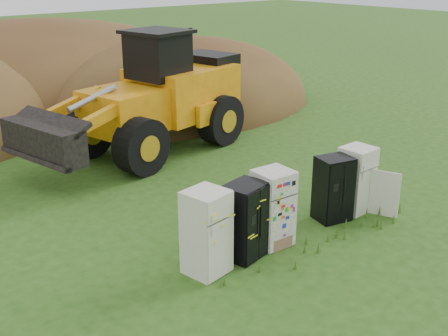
% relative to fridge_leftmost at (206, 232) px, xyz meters
% --- Properties ---
extents(ground, '(120.00, 120.00, 0.00)m').
position_rel_fridge_leftmost_xyz_m(ground, '(2.53, -0.01, -0.90)').
color(ground, '#264B14').
rests_on(ground, ground).
extents(fridge_leftmost, '(0.92, 0.89, 1.81)m').
position_rel_fridge_leftmost_xyz_m(fridge_leftmost, '(0.00, 0.00, 0.00)').
color(fridge_leftmost, silver).
rests_on(fridge_leftmost, ground).
extents(fridge_black_side, '(1.01, 0.87, 1.69)m').
position_rel_fridge_leftmost_xyz_m(fridge_black_side, '(1.05, -0.01, -0.06)').
color(fridge_black_side, black).
rests_on(fridge_black_side, ground).
extents(fridge_sticker, '(0.84, 0.78, 1.78)m').
position_rel_fridge_leftmost_xyz_m(fridge_sticker, '(1.90, 0.02, -0.02)').
color(fridge_sticker, white).
rests_on(fridge_sticker, ground).
extents(fridge_black_right, '(0.95, 0.85, 1.63)m').
position_rel_fridge_leftmost_xyz_m(fridge_black_right, '(3.97, 0.01, -0.09)').
color(fridge_black_right, black).
rests_on(fridge_black_right, ground).
extents(fridge_open_door, '(0.80, 0.74, 1.71)m').
position_rel_fridge_leftmost_xyz_m(fridge_open_door, '(4.82, -0.02, -0.05)').
color(fridge_open_door, silver).
rests_on(fridge_open_door, ground).
extents(wheel_loader, '(8.78, 4.98, 4.00)m').
position_rel_fridge_leftmost_xyz_m(wheel_loader, '(2.85, 7.23, 1.10)').
color(wheel_loader, orange).
rests_on(wheel_loader, ground).
extents(dirt_mound_right, '(12.99, 9.53, 6.07)m').
position_rel_fridge_leftmost_xyz_m(dirt_mound_right, '(7.75, 11.90, -0.90)').
color(dirt_mound_right, '#4A2B18').
rests_on(dirt_mound_right, ground).
extents(dirt_mound_back, '(19.83, 13.22, 7.26)m').
position_rel_fridge_leftmost_xyz_m(dirt_mound_back, '(3.21, 17.48, -0.90)').
color(dirt_mound_back, '#4A2B18').
rests_on(dirt_mound_back, ground).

